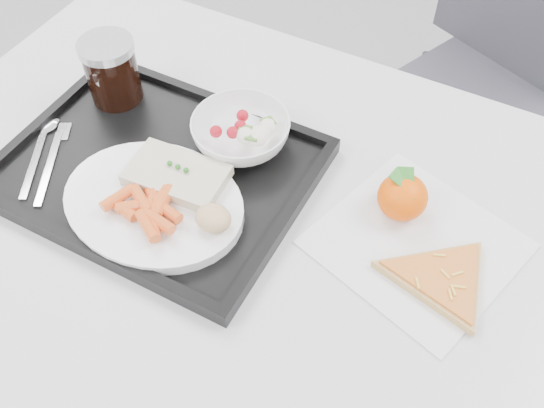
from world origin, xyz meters
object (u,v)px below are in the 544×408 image
(dinner_plate, at_px, (154,204))
(tangerine, at_px, (402,197))
(table, at_px, (266,242))
(cola_glass, at_px, (111,70))
(salad_bowl, at_px, (241,133))
(pizza_slice, at_px, (442,279))
(chair, at_px, (495,63))
(tray, at_px, (158,170))

(dinner_plate, height_order, tangerine, tangerine)
(table, bearing_deg, cola_glass, 164.08)
(salad_bowl, bearing_deg, pizza_slice, -13.84)
(chair, height_order, pizza_slice, chair)
(cola_glass, bearing_deg, salad_bowl, 0.45)
(pizza_slice, bearing_deg, chair, 95.55)
(table, relative_size, pizza_slice, 5.30)
(cola_glass, bearing_deg, pizza_slice, -8.22)
(table, height_order, dinner_plate, dinner_plate)
(tray, bearing_deg, chair, 65.50)
(dinner_plate, relative_size, pizza_slice, 1.19)
(chair, relative_size, tangerine, 12.81)
(salad_bowl, height_order, pizza_slice, salad_bowl)
(chair, bearing_deg, pizza_slice, -84.45)
(dinner_plate, xyz_separation_m, salad_bowl, (0.05, 0.17, 0.01))
(salad_bowl, bearing_deg, table, -45.39)
(cola_glass, xyz_separation_m, pizza_slice, (0.59, -0.09, -0.06))
(pizza_slice, bearing_deg, cola_glass, 171.78)
(tray, relative_size, cola_glass, 4.17)
(table, height_order, cola_glass, cola_glass)
(chair, distance_m, salad_bowl, 0.79)
(salad_bowl, relative_size, cola_glass, 1.41)
(pizza_slice, bearing_deg, tangerine, 136.54)
(chair, xyz_separation_m, tray, (-0.37, -0.80, 0.22))
(salad_bowl, xyz_separation_m, cola_glass, (-0.24, -0.00, 0.03))
(chair, height_order, salad_bowl, chair)
(table, xyz_separation_m, tangerine, (0.17, 0.10, 0.10))
(chair, distance_m, tangerine, 0.74)
(chair, xyz_separation_m, pizza_slice, (0.08, -0.79, 0.22))
(chair, distance_m, tray, 0.91)
(chair, xyz_separation_m, cola_glass, (-0.52, -0.70, 0.28))
(chair, relative_size, salad_bowl, 6.11)
(dinner_plate, relative_size, tangerine, 3.72)
(tray, bearing_deg, tangerine, 16.49)
(salad_bowl, bearing_deg, chair, 68.25)
(table, bearing_deg, tangerine, 29.75)
(dinner_plate, bearing_deg, tray, 122.16)
(cola_glass, bearing_deg, tray, -34.38)
(chair, bearing_deg, tray, -114.50)
(dinner_plate, bearing_deg, salad_bowl, 74.68)
(table, bearing_deg, chair, 77.04)
(table, bearing_deg, pizza_slice, 2.08)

